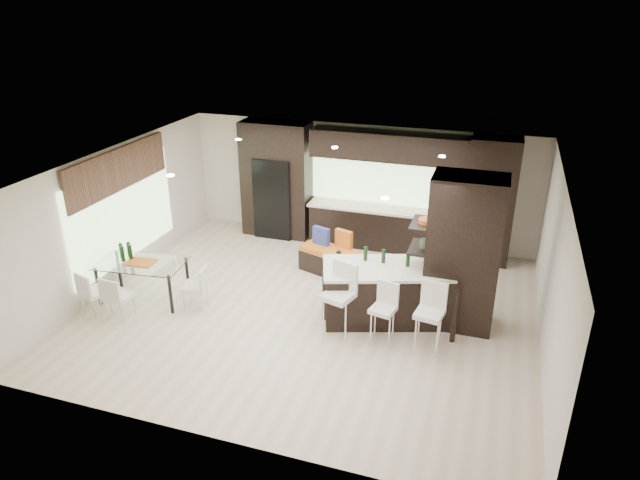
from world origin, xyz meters
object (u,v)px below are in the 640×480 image
(stool_left, at_px, (338,309))
(chair_far, at_px, (95,295))
(stool_right, at_px, (428,326))
(chair_near, at_px, (119,299))
(bench, at_px, (333,262))
(stool_mid, at_px, (382,320))
(floor_vase, at_px, (444,280))
(chair_end, at_px, (195,289))
(dining_table, at_px, (144,281))
(kitchen_island, at_px, (393,293))

(stool_left, distance_m, chair_far, 4.38)
(stool_right, height_order, chair_near, stool_right)
(bench, bearing_deg, stool_mid, -36.13)
(stool_mid, bearing_deg, floor_vase, 72.15)
(floor_vase, height_order, chair_end, floor_vase)
(chair_near, bearing_deg, stool_right, 10.38)
(stool_mid, bearing_deg, dining_table, -167.72)
(dining_table, xyz_separation_m, chair_near, (0.00, -0.75, 0.01))
(kitchen_island, distance_m, dining_table, 4.65)
(stool_right, bearing_deg, chair_far, -164.44)
(kitchen_island, distance_m, chair_far, 5.31)
(chair_near, bearing_deg, floor_vase, 24.30)
(bench, relative_size, chair_near, 1.76)
(stool_mid, xyz_separation_m, chair_end, (-3.49, 0.03, -0.04))
(stool_mid, xyz_separation_m, stool_right, (0.75, -0.02, 0.05))
(chair_near, bearing_deg, bench, 45.85)
(stool_mid, distance_m, stool_right, 0.75)
(stool_right, bearing_deg, chair_end, -171.90)
(chair_near, xyz_separation_m, chair_end, (1.09, 0.75, -0.01))
(bench, bearing_deg, floor_vase, 0.93)
(kitchen_island, relative_size, chair_end, 3.13)
(stool_mid, distance_m, chair_end, 3.49)
(stool_left, xyz_separation_m, dining_table, (-3.83, 0.07, -0.15))
(floor_vase, xyz_separation_m, chair_near, (-5.40, -2.11, -0.21))
(stool_left, height_order, chair_near, stool_left)
(stool_mid, relative_size, chair_far, 1.08)
(kitchen_island, relative_size, dining_table, 1.53)
(chair_end, bearing_deg, stool_mid, -100.83)
(stool_mid, relative_size, stool_right, 0.89)
(stool_left, height_order, chair_far, stool_left)
(stool_right, relative_size, chair_end, 1.23)
(chair_near, height_order, chair_far, chair_near)
(stool_mid, distance_m, chair_near, 4.64)
(floor_vase, height_order, dining_table, floor_vase)
(dining_table, bearing_deg, floor_vase, 7.96)
(kitchen_island, height_order, chair_near, kitchen_island)
(bench, distance_m, chair_far, 4.59)
(bench, bearing_deg, dining_table, -126.42)
(stool_left, height_order, dining_table, stool_left)
(dining_table, distance_m, chair_far, 0.90)
(kitchen_island, height_order, chair_far, kitchen_island)
(stool_mid, height_order, chair_end, stool_mid)
(floor_vase, bearing_deg, chair_end, -162.39)
(kitchen_island, height_order, stool_mid, kitchen_island)
(chair_end, bearing_deg, floor_vase, -82.81)
(kitchen_island, bearing_deg, chair_far, 178.52)
(bench, bearing_deg, kitchen_island, -22.66)
(chair_end, bearing_deg, kitchen_island, -87.64)
(dining_table, height_order, chair_end, chair_end)
(stool_left, height_order, bench, stool_left)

